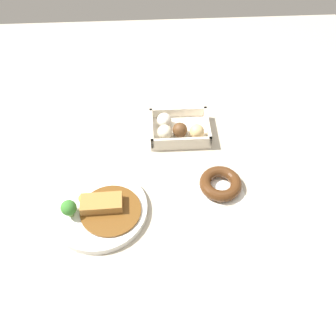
% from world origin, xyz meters
% --- Properties ---
extents(ground_plane, '(1.60, 1.60, 0.00)m').
position_xyz_m(ground_plane, '(0.00, 0.00, 0.00)').
color(ground_plane, '#B2A893').
extents(curry_plate, '(0.24, 0.24, 0.07)m').
position_xyz_m(curry_plate, '(-0.11, -0.12, 0.01)').
color(curry_plate, white).
rests_on(curry_plate, ground_plane).
extents(donut_box, '(0.17, 0.13, 0.05)m').
position_xyz_m(donut_box, '(0.10, 0.14, 0.02)').
color(donut_box, beige).
rests_on(donut_box, ground_plane).
extents(chocolate_ring_donut, '(0.13, 0.13, 0.03)m').
position_xyz_m(chocolate_ring_donut, '(0.20, -0.06, 0.02)').
color(chocolate_ring_donut, white).
rests_on(chocolate_ring_donut, ground_plane).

